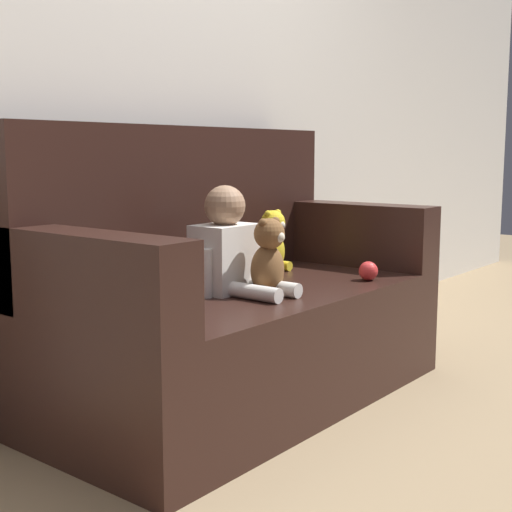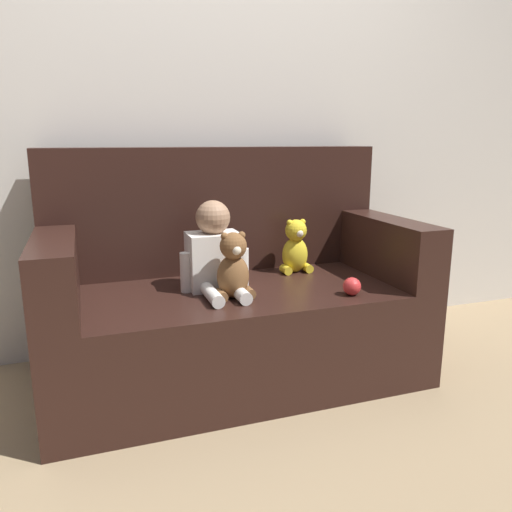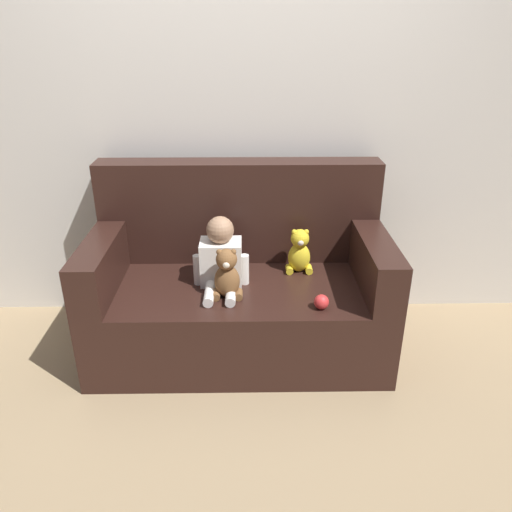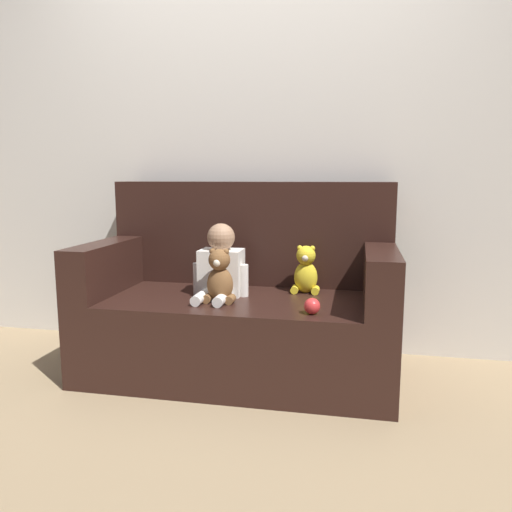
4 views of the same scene
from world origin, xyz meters
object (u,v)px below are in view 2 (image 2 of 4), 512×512
(person_baby, at_px, (214,254))
(plush_toy_side, at_px, (295,248))
(teddy_bear_brown, at_px, (233,267))
(toy_ball, at_px, (352,286))
(couch, at_px, (231,297))

(person_baby, xyz_separation_m, plush_toy_side, (0.44, 0.13, -0.03))
(teddy_bear_brown, height_order, toy_ball, teddy_bear_brown)
(teddy_bear_brown, bearing_deg, person_baby, 103.67)
(couch, relative_size, person_baby, 4.24)
(teddy_bear_brown, relative_size, toy_ball, 3.63)
(couch, bearing_deg, teddy_bear_brown, -103.86)
(teddy_bear_brown, bearing_deg, toy_ball, -15.03)
(plush_toy_side, height_order, toy_ball, plush_toy_side)
(person_baby, height_order, teddy_bear_brown, person_baby)
(person_baby, distance_m, teddy_bear_brown, 0.16)
(teddy_bear_brown, distance_m, toy_ball, 0.50)
(couch, relative_size, teddy_bear_brown, 5.92)
(plush_toy_side, xyz_separation_m, toy_ball, (0.07, -0.42, -0.08))
(person_baby, relative_size, teddy_bear_brown, 1.39)
(teddy_bear_brown, height_order, plush_toy_side, teddy_bear_brown)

